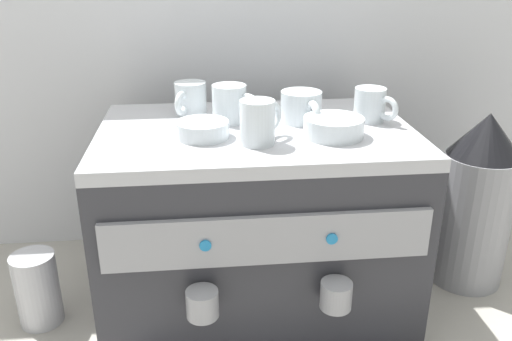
# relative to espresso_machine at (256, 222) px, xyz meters

# --- Properties ---
(ground_plane) EXTENTS (4.00, 4.00, 0.00)m
(ground_plane) POSITION_rel_espresso_machine_xyz_m (0.00, 0.00, -0.20)
(ground_plane) COLOR #9E998E
(tiled_backsplash_wall) EXTENTS (2.80, 0.03, 1.03)m
(tiled_backsplash_wall) POSITION_rel_espresso_machine_xyz_m (0.00, 0.34, 0.31)
(tiled_backsplash_wall) COLOR silver
(tiled_backsplash_wall) RESTS_ON ground_plane
(espresso_machine) EXTENTS (0.61, 0.51, 0.41)m
(espresso_machine) POSITION_rel_espresso_machine_xyz_m (0.00, 0.00, 0.00)
(espresso_machine) COLOR #2D2D33
(espresso_machine) RESTS_ON ground_plane
(ceramic_cup_0) EXTENTS (0.08, 0.12, 0.06)m
(ceramic_cup_0) POSITION_rel_espresso_machine_xyz_m (0.10, 0.03, 0.24)
(ceramic_cup_0) COLOR silver
(ceramic_cup_0) RESTS_ON espresso_machine
(ceramic_cup_1) EXTENTS (0.07, 0.10, 0.07)m
(ceramic_cup_1) POSITION_rel_espresso_machine_xyz_m (-0.13, 0.12, 0.24)
(ceramic_cup_1) COLOR silver
(ceramic_cup_1) RESTS_ON espresso_machine
(ceramic_cup_2) EXTENTS (0.08, 0.09, 0.07)m
(ceramic_cup_2) POSITION_rel_espresso_machine_xyz_m (0.24, 0.03, 0.24)
(ceramic_cup_2) COLOR silver
(ceramic_cup_2) RESTS_ON espresso_machine
(ceramic_cup_3) EXTENTS (0.10, 0.09, 0.08)m
(ceramic_cup_3) POSITION_rel_espresso_machine_xyz_m (-0.05, 0.05, 0.24)
(ceramic_cup_3) COLOR silver
(ceramic_cup_3) RESTS_ON espresso_machine
(ceramic_cup_4) EXTENTS (0.08, 0.09, 0.08)m
(ceramic_cup_4) POSITION_rel_espresso_machine_xyz_m (-0.00, -0.08, 0.25)
(ceramic_cup_4) COLOR silver
(ceramic_cup_4) RESTS_ON espresso_machine
(ceramic_bowl_0) EXTENTS (0.11, 0.11, 0.04)m
(ceramic_bowl_0) POSITION_rel_espresso_machine_xyz_m (0.14, -0.06, 0.22)
(ceramic_bowl_0) COLOR silver
(ceramic_bowl_0) RESTS_ON espresso_machine
(ceramic_bowl_1) EXTENTS (0.10, 0.10, 0.03)m
(ceramic_bowl_1) POSITION_rel_espresso_machine_xyz_m (-0.10, -0.04, 0.22)
(ceramic_bowl_1) COLOR silver
(ceramic_bowl_1) RESTS_ON espresso_machine
(coffee_grinder) EXTENTS (0.16, 0.16, 0.41)m
(coffee_grinder) POSITION_rel_espresso_machine_xyz_m (0.51, 0.05, 0.00)
(coffee_grinder) COLOR #939399
(coffee_grinder) RESTS_ON ground_plane
(milk_pitcher) EXTENTS (0.09, 0.09, 0.16)m
(milk_pitcher) POSITION_rel_espresso_machine_xyz_m (-0.46, -0.01, -0.12)
(milk_pitcher) COLOR #B7B7BC
(milk_pitcher) RESTS_ON ground_plane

